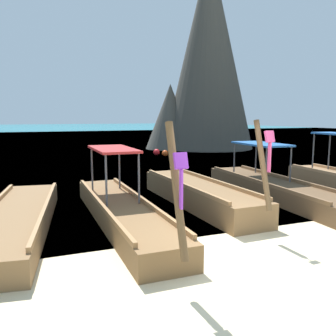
# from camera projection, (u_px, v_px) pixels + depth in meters

# --- Properties ---
(ground) EXTENTS (120.00, 120.00, 0.00)m
(ground) POSITION_uv_depth(u_px,v_px,m) (242.00, 264.00, 6.30)
(ground) COLOR beige
(sea_water) EXTENTS (120.00, 120.00, 0.00)m
(sea_water) POSITION_uv_depth(u_px,v_px,m) (47.00, 131.00, 62.90)
(sea_water) COLOR #147A89
(sea_water) RESTS_ON ground
(longtail_boat_red_ribbon) EXTENTS (2.17, 6.72, 2.31)m
(longtail_boat_red_ribbon) POSITION_uv_depth(u_px,v_px,m) (18.00, 220.00, 8.07)
(longtail_boat_red_ribbon) COLOR brown
(longtail_boat_red_ribbon) RESTS_ON ground
(longtail_boat_violet_ribbon) EXTENTS (1.17, 7.13, 2.53)m
(longtail_boat_violet_ribbon) POSITION_uv_depth(u_px,v_px,m) (122.00, 210.00, 8.69)
(longtail_boat_violet_ribbon) COLOR brown
(longtail_boat_violet_ribbon) RESTS_ON ground
(longtail_boat_pink_ribbon) EXTENTS (1.31, 6.11, 2.53)m
(longtail_boat_pink_ribbon) POSITION_uv_depth(u_px,v_px,m) (198.00, 194.00, 10.43)
(longtail_boat_pink_ribbon) COLOR brown
(longtail_boat_pink_ribbon) RESTS_ON ground
(longtail_boat_yellow_ribbon) EXTENTS (1.74, 7.56, 2.52)m
(longtail_boat_yellow_ribbon) POSITION_uv_depth(u_px,v_px,m) (274.00, 187.00, 11.51)
(longtail_boat_yellow_ribbon) COLOR brown
(longtail_boat_yellow_ribbon) RESTS_ON ground
(karst_rock) EXTENTS (8.64, 7.29, 15.56)m
(karst_rock) POSITION_uv_depth(u_px,v_px,m) (205.00, 56.00, 28.27)
(karst_rock) COLOR #47443D
(karst_rock) RESTS_ON ground
(mooring_buoy_near) EXTENTS (0.43, 0.43, 0.43)m
(mooring_buoy_near) POSITION_uv_depth(u_px,v_px,m) (157.00, 152.00, 23.83)
(mooring_buoy_near) COLOR red
(mooring_buoy_near) RESTS_ON sea_water
(mooring_buoy_far) EXTENTS (0.40, 0.40, 0.40)m
(mooring_buoy_far) POSITION_uv_depth(u_px,v_px,m) (165.00, 153.00, 23.26)
(mooring_buoy_far) COLOR #EA5119
(mooring_buoy_far) RESTS_ON sea_water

